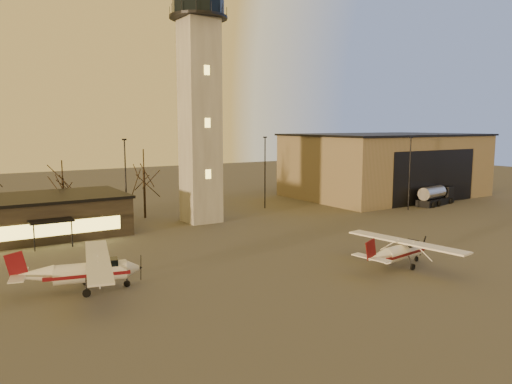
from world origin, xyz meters
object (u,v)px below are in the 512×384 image
Objects in this scene: cessna_rear at (93,275)px; fuel_truck at (435,197)px; cessna_front at (403,254)px; hangar at (385,165)px; control_tower at (199,86)px.

cessna_rear is 54.30m from fuel_truck.
cessna_front reaches higher than fuel_truck.
hangar is 2.56× the size of cessna_rear.
cessna_rear is at bearing 153.80° from cessna_front.
control_tower is 30.28m from cessna_rear.
cessna_front is at bearing -4.67° from cessna_rear.
cessna_front is 24.81m from cessna_rear.
fuel_truck is at bearing -95.37° from hangar.
hangar is at bearing 73.49° from fuel_truck.
control_tower is at bearing -173.69° from hangar.
control_tower reaches higher than cessna_rear.
hangar is 43.34m from cessna_front.
cessna_rear is (-54.00, -23.02, -4.03)m from hangar.
cessna_front is at bearing -134.77° from hangar.
cessna_front is at bearing -157.41° from fuel_truck.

